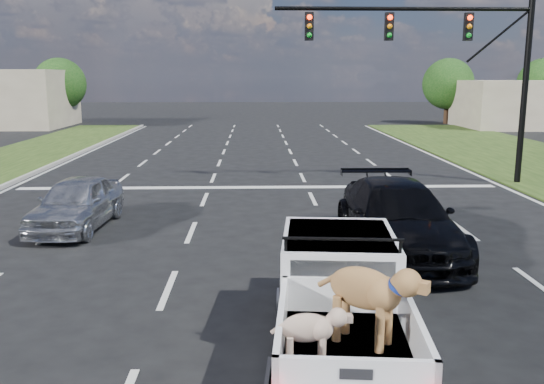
{
  "coord_description": "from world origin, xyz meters",
  "views": [
    {
      "loc": [
        -0.12,
        -10.19,
        3.89
      ],
      "look_at": [
        0.25,
        2.0,
        1.44
      ],
      "focal_mm": 38.0,
      "sensor_mm": 36.0,
      "label": 1
    }
  ],
  "objects_px": {
    "pickup_truck": "(342,306)",
    "silver_sedan": "(77,203)",
    "black_coupe": "(397,218)",
    "traffic_signal": "(461,52)"
  },
  "relations": [
    {
      "from": "black_coupe",
      "to": "pickup_truck",
      "type": "bearing_deg",
      "value": -111.15
    },
    {
      "from": "pickup_truck",
      "to": "black_coupe",
      "type": "relative_size",
      "value": 0.92
    },
    {
      "from": "pickup_truck",
      "to": "silver_sedan",
      "type": "bearing_deg",
      "value": 133.28
    },
    {
      "from": "traffic_signal",
      "to": "pickup_truck",
      "type": "bearing_deg",
      "value": -114.66
    },
    {
      "from": "pickup_truck",
      "to": "silver_sedan",
      "type": "height_order",
      "value": "pickup_truck"
    },
    {
      "from": "pickup_truck",
      "to": "silver_sedan",
      "type": "relative_size",
      "value": 1.24
    },
    {
      "from": "pickup_truck",
      "to": "silver_sedan",
      "type": "xyz_separation_m",
      "value": [
        -5.8,
        7.43,
        -0.17
      ]
    },
    {
      "from": "pickup_truck",
      "to": "black_coupe",
      "type": "bearing_deg",
      "value": 73.81
    },
    {
      "from": "traffic_signal",
      "to": "black_coupe",
      "type": "xyz_separation_m",
      "value": [
        -4.13,
        -8.27,
        -3.95
      ]
    },
    {
      "from": "silver_sedan",
      "to": "black_coupe",
      "type": "xyz_separation_m",
      "value": [
        7.82,
        -2.31,
        0.1
      ]
    }
  ]
}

